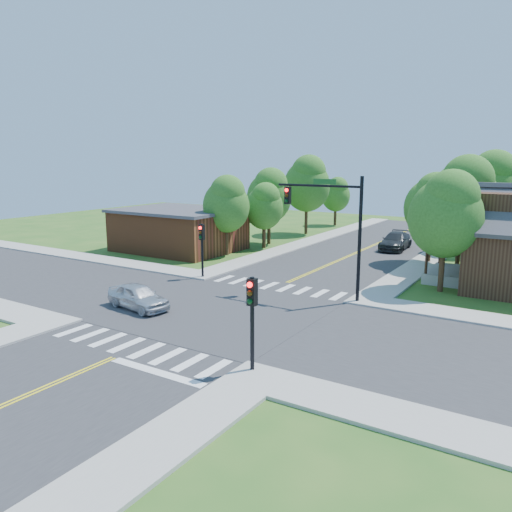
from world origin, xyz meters
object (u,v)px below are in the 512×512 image
Objects in this scene: signal_pole_nw at (202,240)px; car_silver at (138,297)px; signal_mast_ne at (332,217)px; car_dgrey at (396,241)px; signal_pole_se at (252,307)px.

signal_pole_nw is 0.89× the size of car_silver.
signal_mast_ne is at bearing 0.07° from signal_pole_nw.
signal_mast_ne is 1.34× the size of car_dgrey.
car_silver is at bearing 159.38° from signal_pole_se.
signal_mast_ne reaches higher than signal_pole_se.
car_silver is (-9.72, 3.66, -1.97)m from signal_pole_se.
signal_pole_se is at bearing -87.29° from car_dgrey.
signal_pole_se reaches higher than car_dgrey.
signal_pole_nw reaches higher than car_dgrey.
signal_pole_nw is at bearing -179.93° from signal_mast_ne.
signal_pole_se is 15.84m from signal_pole_nw.
signal_mast_ne is 1.89× the size of signal_pole_se.
signal_pole_nw is 19.80m from car_dgrey.
signal_pole_nw reaches higher than car_silver.
signal_pole_nw is at bearing 20.41° from car_silver.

